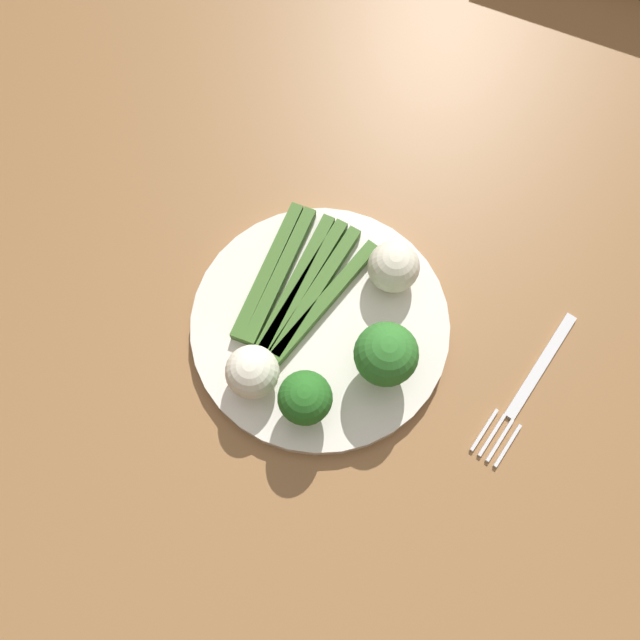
# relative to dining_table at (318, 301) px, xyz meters

# --- Properties ---
(ground_plane) EXTENTS (6.00, 6.00, 0.02)m
(ground_plane) POSITION_rel_dining_table_xyz_m (0.00, 0.00, -0.67)
(ground_plane) COLOR tan
(dining_table) EXTENTS (1.45, 0.99, 0.75)m
(dining_table) POSITION_rel_dining_table_xyz_m (0.00, 0.00, 0.00)
(dining_table) COLOR olive
(dining_table) RESTS_ON ground_plane
(chair) EXTENTS (0.47, 0.47, 0.87)m
(chair) POSITION_rel_dining_table_xyz_m (-0.06, -0.64, -0.16)
(chair) COLOR brown
(chair) RESTS_ON ground_plane
(plate) EXTENTS (0.24, 0.24, 0.01)m
(plate) POSITION_rel_dining_table_xyz_m (-0.04, 0.05, 0.10)
(plate) COLOR silver
(plate) RESTS_ON dining_table
(asparagus_bundle) EXTENTS (0.10, 0.16, 0.01)m
(asparagus_bundle) POSITION_rel_dining_table_xyz_m (-0.00, 0.03, 0.11)
(asparagus_bundle) COLOR #3D6626
(asparagus_bundle) RESTS_ON plate
(broccoli_near_center) EXTENTS (0.06, 0.06, 0.07)m
(broccoli_near_center) POSITION_rel_dining_table_xyz_m (-0.11, 0.05, 0.15)
(broccoli_near_center) COLOR #609E3D
(broccoli_near_center) RESTS_ON plate
(broccoli_front_left) EXTENTS (0.05, 0.05, 0.06)m
(broccoli_front_left) POSITION_rel_dining_table_xyz_m (-0.08, 0.12, 0.14)
(broccoli_front_left) COLOR #568E33
(broccoli_front_left) RESTS_ON plate
(cauliflower_mid) EXTENTS (0.05, 0.05, 0.05)m
(cauliflower_mid) POSITION_rel_dining_table_xyz_m (-0.02, 0.13, 0.13)
(cauliflower_mid) COLOR white
(cauliflower_mid) RESTS_ON plate
(cauliflower_outer_edge) EXTENTS (0.05, 0.05, 0.05)m
(cauliflower_outer_edge) POSITION_rel_dining_table_xyz_m (-0.07, -0.03, 0.13)
(cauliflower_outer_edge) COLOR silver
(cauliflower_outer_edge) RESTS_ON plate
(fork) EXTENTS (0.03, 0.17, 0.00)m
(fork) POSITION_rel_dining_table_xyz_m (-0.23, -0.01, 0.10)
(fork) COLOR silver
(fork) RESTS_ON dining_table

